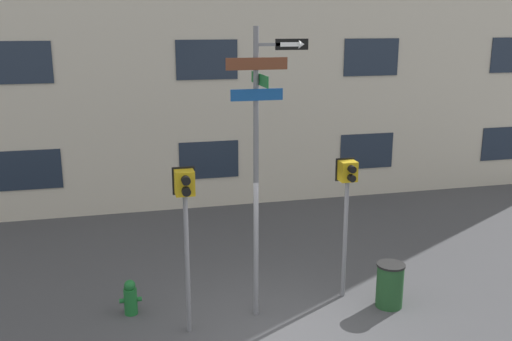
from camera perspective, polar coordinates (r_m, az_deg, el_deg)
The scene contains 6 objects.
ground_plane at distance 10.13m, azimuth 2.12°, elevation -16.02°, with size 60.00×60.00×0.00m, color #424244.
street_sign_pole at distance 9.63m, azimuth 0.36°, elevation 2.30°, with size 1.39×1.08×5.10m.
pedestrian_signal_left at distance 9.33m, azimuth -7.07°, elevation -3.58°, with size 0.37×0.40×2.89m.
pedestrian_signal_right at distance 10.69m, azimuth 9.09°, elevation -2.07°, with size 0.37×0.40×2.72m.
fire_hydrant at distance 10.82m, azimuth -12.44°, elevation -12.32°, with size 0.40×0.24×0.66m.
trash_bin at distance 11.08m, azimuth 13.23°, elevation -11.09°, with size 0.52×0.52×0.85m.
Camera 1 is at (-2.41, -8.37, 5.16)m, focal length 40.00 mm.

